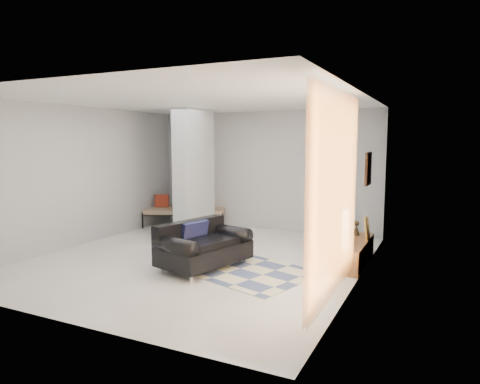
% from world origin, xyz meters
% --- Properties ---
extents(floor, '(6.00, 6.00, 0.00)m').
position_xyz_m(floor, '(0.00, 0.00, 0.00)').
color(floor, beige).
rests_on(floor, ground).
extents(ceiling, '(6.00, 6.00, 0.00)m').
position_xyz_m(ceiling, '(0.00, 0.00, 2.80)').
color(ceiling, white).
rests_on(ceiling, wall_back).
extents(wall_back, '(6.00, 0.00, 6.00)m').
position_xyz_m(wall_back, '(0.00, 3.00, 1.40)').
color(wall_back, '#AEAFB2').
rests_on(wall_back, ground).
extents(wall_front, '(6.00, 0.00, 6.00)m').
position_xyz_m(wall_front, '(0.00, -3.00, 1.40)').
color(wall_front, '#AEAFB2').
rests_on(wall_front, ground).
extents(wall_left, '(0.00, 6.00, 6.00)m').
position_xyz_m(wall_left, '(-2.75, 0.00, 1.40)').
color(wall_left, '#AEAFB2').
rests_on(wall_left, ground).
extents(wall_right, '(0.00, 6.00, 6.00)m').
position_xyz_m(wall_right, '(2.75, 0.00, 1.40)').
color(wall_right, '#AEAFB2').
rests_on(wall_right, ground).
extents(partition_column, '(0.35, 1.20, 2.80)m').
position_xyz_m(partition_column, '(-1.10, 1.60, 1.40)').
color(partition_column, '#A5AAAC').
rests_on(partition_column, floor).
extents(hallway_door, '(0.85, 0.06, 2.04)m').
position_xyz_m(hallway_door, '(-2.10, 2.96, 1.02)').
color(hallway_door, silver).
rests_on(hallway_door, floor).
extents(curtain, '(0.00, 2.55, 2.55)m').
position_xyz_m(curtain, '(2.67, -1.15, 1.45)').
color(curtain, '#FF9C43').
rests_on(curtain, wall_right).
extents(wall_art, '(0.04, 0.45, 0.55)m').
position_xyz_m(wall_art, '(2.72, 0.90, 1.65)').
color(wall_art, '#341A0E').
rests_on(wall_art, wall_right).
extents(media_console, '(0.45, 1.59, 0.80)m').
position_xyz_m(media_console, '(2.52, 0.90, 0.21)').
color(media_console, brown).
rests_on(media_console, floor).
extents(loveseat, '(1.26, 1.71, 0.76)m').
position_xyz_m(loveseat, '(0.25, -0.38, 0.36)').
color(loveseat, silver).
rests_on(loveseat, floor).
extents(daybed, '(2.13, 1.51, 0.77)m').
position_xyz_m(daybed, '(-1.93, 2.46, 0.41)').
color(daybed, black).
rests_on(daybed, floor).
extents(area_rug, '(2.71, 2.20, 0.01)m').
position_xyz_m(area_rug, '(0.90, -0.24, 0.01)').
color(area_rug, beige).
rests_on(area_rug, floor).
extents(cylinder_lamp, '(0.12, 0.12, 0.63)m').
position_xyz_m(cylinder_lamp, '(2.50, 0.27, 0.72)').
color(cylinder_lamp, white).
rests_on(cylinder_lamp, media_console).
extents(bronze_figurine, '(0.14, 0.14, 0.26)m').
position_xyz_m(bronze_figurine, '(2.47, 1.39, 0.53)').
color(bronze_figurine, '#332616').
rests_on(bronze_figurine, media_console).
extents(vase, '(0.20, 0.20, 0.19)m').
position_xyz_m(vase, '(2.47, 0.65, 0.49)').
color(vase, white).
rests_on(vase, media_console).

